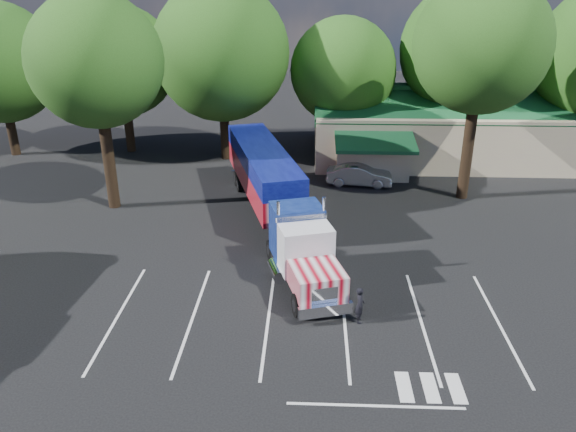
{
  "coord_description": "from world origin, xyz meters",
  "views": [
    {
      "loc": [
        1.68,
        -25.86,
        13.37
      ],
      "look_at": [
        0.56,
        0.33,
        2.0
      ],
      "focal_mm": 35.0,
      "sensor_mm": 36.0,
      "label": 1
    }
  ],
  "objects_px": {
    "woman": "(360,305)",
    "bicycle": "(320,213)",
    "semi_truck": "(272,187)",
    "silver_sedan": "(359,175)"
  },
  "relations": [
    {
      "from": "woman",
      "to": "bicycle",
      "type": "xyz_separation_m",
      "value": [
        -1.55,
        10.37,
        -0.33
      ]
    },
    {
      "from": "semi_truck",
      "to": "silver_sedan",
      "type": "height_order",
      "value": "semi_truck"
    },
    {
      "from": "woman",
      "to": "silver_sedan",
      "type": "xyz_separation_m",
      "value": [
        1.2,
        16.5,
        -0.07
      ]
    },
    {
      "from": "woman",
      "to": "bicycle",
      "type": "distance_m",
      "value": 10.49
    },
    {
      "from": "silver_sedan",
      "to": "bicycle",
      "type": "bearing_deg",
      "value": 162.16
    },
    {
      "from": "woman",
      "to": "silver_sedan",
      "type": "height_order",
      "value": "woman"
    },
    {
      "from": "semi_truck",
      "to": "silver_sedan",
      "type": "bearing_deg",
      "value": 34.46
    },
    {
      "from": "woman",
      "to": "bicycle",
      "type": "bearing_deg",
      "value": 7.18
    },
    {
      "from": "silver_sedan",
      "to": "woman",
      "type": "bearing_deg",
      "value": -177.86
    },
    {
      "from": "semi_truck",
      "to": "bicycle",
      "type": "height_order",
      "value": "semi_truck"
    }
  ]
}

